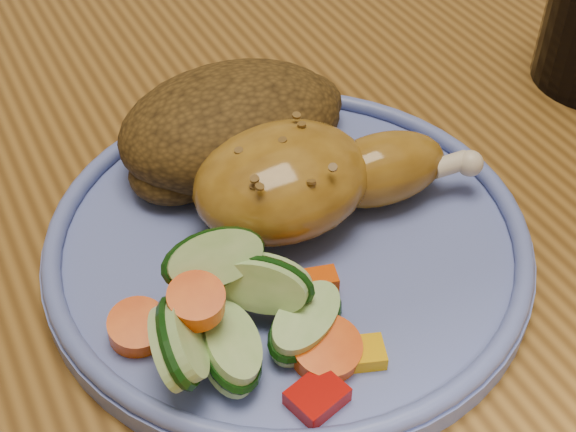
{
  "coord_description": "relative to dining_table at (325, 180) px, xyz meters",
  "views": [
    {
      "loc": [
        -0.23,
        -0.39,
        1.06
      ],
      "look_at": [
        -0.1,
        -0.12,
        0.78
      ],
      "focal_mm": 50.0,
      "sensor_mm": 36.0,
      "label": 1
    }
  ],
  "objects": [
    {
      "name": "chair_far",
      "position": [
        0.0,
        0.63,
        -0.17
      ],
      "size": [
        0.42,
        0.42,
        0.91
      ],
      "color": "#4C2D16",
      "rests_on": "ground"
    },
    {
      "name": "vegetable_pile",
      "position": [
        -0.15,
        -0.17,
        0.11
      ],
      "size": [
        0.11,
        0.11,
        0.06
      ],
      "color": "#A50A05",
      "rests_on": "plate"
    },
    {
      "name": "plate",
      "position": [
        -0.1,
        -0.12,
        0.09
      ],
      "size": [
        0.26,
        0.26,
        0.01
      ],
      "primitive_type": "cylinder",
      "color": "#5969B5",
      "rests_on": "dining_table"
    },
    {
      "name": "plate_rim",
      "position": [
        -0.1,
        -0.12,
        0.1
      ],
      "size": [
        0.25,
        0.25,
        0.01
      ],
      "primitive_type": "torus",
      "color": "#5969B5",
      "rests_on": "plate"
    },
    {
      "name": "chicken_leg",
      "position": [
        -0.08,
        -0.11,
        0.12
      ],
      "size": [
        0.16,
        0.08,
        0.05
      ],
      "color": "olive",
      "rests_on": "plate"
    },
    {
      "name": "dining_table",
      "position": [
        0.0,
        0.0,
        0.0
      ],
      "size": [
        0.9,
        1.4,
        0.75
      ],
      "color": "brown",
      "rests_on": "ground"
    },
    {
      "name": "rice_pilaf",
      "position": [
        -0.09,
        -0.05,
        0.12
      ],
      "size": [
        0.14,
        0.09,
        0.06
      ],
      "color": "#4B3312",
      "rests_on": "plate"
    }
  ]
}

